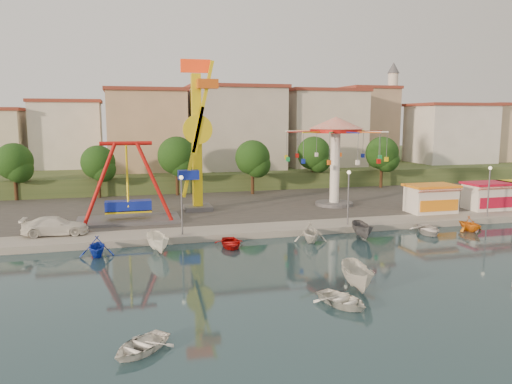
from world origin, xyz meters
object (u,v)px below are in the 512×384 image
object	(u,v)px
rowboat_a	(343,300)
pirate_ship_ride	(127,184)
kamikaze_tower	(198,139)
skiff	(358,277)
van	(55,226)
wave_swinger	(335,141)

from	to	relation	value
rowboat_a	pirate_ship_ride	bearing A→B (deg)	94.22
kamikaze_tower	rowboat_a	world-z (taller)	kamikaze_tower
pirate_ship_ride	kamikaze_tower	size ratio (longest dim) A/B	0.61
skiff	van	bearing A→B (deg)	149.37
kamikaze_tower	van	distance (m)	17.95
kamikaze_tower	rowboat_a	bearing A→B (deg)	-82.12
rowboat_a	wave_swinger	bearing A→B (deg)	46.22
pirate_ship_ride	rowboat_a	distance (m)	27.90
pirate_ship_ride	wave_swinger	world-z (taller)	wave_swinger
wave_swinger	van	bearing A→B (deg)	-165.90
wave_swinger	van	distance (m)	31.63
rowboat_a	van	bearing A→B (deg)	110.25
kamikaze_tower	rowboat_a	size ratio (longest dim) A/B	4.69
pirate_ship_ride	wave_swinger	size ratio (longest dim) A/B	0.86
pirate_ship_ride	wave_swinger	distance (m)	24.12
pirate_ship_ride	kamikaze_tower	world-z (taller)	kamikaze_tower
van	pirate_ship_ride	bearing A→B (deg)	-53.85
skiff	van	xyz separation A→B (m)	(-20.24, 18.29, 0.57)
wave_swinger	rowboat_a	xyz separation A→B (m)	(-11.85, -28.19, -7.83)
wave_swinger	skiff	size ratio (longest dim) A/B	2.67
kamikaze_tower	skiff	size ratio (longest dim) A/B	3.80
rowboat_a	van	xyz separation A→B (m)	(-18.12, 20.67, 1.04)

